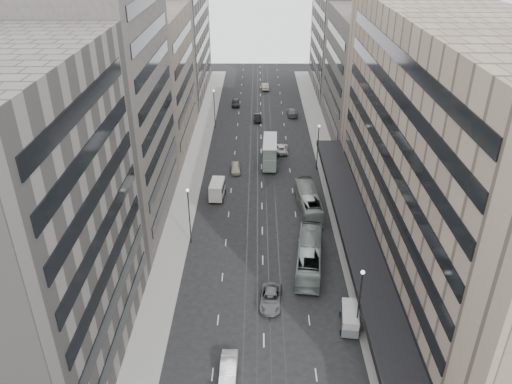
{
  "coord_description": "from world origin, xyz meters",
  "views": [
    {
      "loc": [
        -0.67,
        -44.35,
        38.39
      ],
      "look_at": [
        -0.9,
        16.4,
        5.47
      ],
      "focal_mm": 35.0,
      "sensor_mm": 36.0,
      "label": 1
    }
  ],
  "objects_px": {
    "vw_microbus": "(350,318)",
    "sedan_1": "(228,369)",
    "sedan_2": "(271,298)",
    "panel_van": "(217,189)",
    "bus_near": "(309,255)",
    "double_decker": "(270,152)",
    "bus_far": "(308,201)"
  },
  "relations": [
    {
      "from": "double_decker",
      "to": "panel_van",
      "type": "height_order",
      "value": "double_decker"
    },
    {
      "from": "double_decker",
      "to": "sedan_1",
      "type": "xyz_separation_m",
      "value": [
        -4.94,
        -47.41,
        -1.77
      ]
    },
    {
      "from": "bus_far",
      "to": "double_decker",
      "type": "height_order",
      "value": "double_decker"
    },
    {
      "from": "vw_microbus",
      "to": "sedan_2",
      "type": "relative_size",
      "value": 0.83
    },
    {
      "from": "double_decker",
      "to": "vw_microbus",
      "type": "distance_m",
      "value": 41.64
    },
    {
      "from": "bus_far",
      "to": "vw_microbus",
      "type": "xyz_separation_m",
      "value": [
        2.28,
        -24.57,
        -0.38
      ]
    },
    {
      "from": "double_decker",
      "to": "vw_microbus",
      "type": "height_order",
      "value": "double_decker"
    },
    {
      "from": "bus_near",
      "to": "panel_van",
      "type": "distance_m",
      "value": 21.92
    },
    {
      "from": "bus_near",
      "to": "sedan_2",
      "type": "bearing_deg",
      "value": 61.84
    },
    {
      "from": "double_decker",
      "to": "sedan_2",
      "type": "distance_m",
      "value": 37.25
    },
    {
      "from": "panel_van",
      "to": "sedan_2",
      "type": "height_order",
      "value": "panel_van"
    },
    {
      "from": "bus_far",
      "to": "sedan_1",
      "type": "distance_m",
      "value": 32.77
    },
    {
      "from": "panel_van",
      "to": "sedan_1",
      "type": "distance_m",
      "value": 35.18
    },
    {
      "from": "vw_microbus",
      "to": "bus_far",
      "type": "bearing_deg",
      "value": 102.44
    },
    {
      "from": "panel_van",
      "to": "sedan_1",
      "type": "relative_size",
      "value": 1.03
    },
    {
      "from": "double_decker",
      "to": "sedan_2",
      "type": "bearing_deg",
      "value": -88.89
    },
    {
      "from": "sedan_1",
      "to": "double_decker",
      "type": "bearing_deg",
      "value": 85.48
    },
    {
      "from": "double_decker",
      "to": "sedan_2",
      "type": "relative_size",
      "value": 1.65
    },
    {
      "from": "bus_near",
      "to": "bus_far",
      "type": "xyz_separation_m",
      "value": [
        1.11,
        13.86,
        -0.08
      ]
    },
    {
      "from": "sedan_2",
      "to": "panel_van",
      "type": "bearing_deg",
      "value": 112.01
    },
    {
      "from": "vw_microbus",
      "to": "sedan_1",
      "type": "relative_size",
      "value": 0.97
    },
    {
      "from": "sedan_2",
      "to": "bus_near",
      "type": "bearing_deg",
      "value": 59.0
    },
    {
      "from": "vw_microbus",
      "to": "panel_van",
      "type": "bearing_deg",
      "value": 126.81
    },
    {
      "from": "bus_far",
      "to": "double_decker",
      "type": "distance_m",
      "value": 17.23
    },
    {
      "from": "bus_near",
      "to": "sedan_2",
      "type": "relative_size",
      "value": 2.35
    },
    {
      "from": "bus_far",
      "to": "sedan_2",
      "type": "relative_size",
      "value": 2.25
    },
    {
      "from": "bus_near",
      "to": "double_decker",
      "type": "distance_m",
      "value": 30.51
    },
    {
      "from": "double_decker",
      "to": "vw_microbus",
      "type": "bearing_deg",
      "value": -77.21
    },
    {
      "from": "bus_near",
      "to": "double_decker",
      "type": "height_order",
      "value": "double_decker"
    },
    {
      "from": "vw_microbus",
      "to": "panel_van",
      "type": "xyz_separation_m",
      "value": [
        -16.23,
        28.48,
        0.31
      ]
    },
    {
      "from": "vw_microbus",
      "to": "sedan_1",
      "type": "xyz_separation_m",
      "value": [
        -12.64,
        -6.51,
        -0.51
      ]
    },
    {
      "from": "vw_microbus",
      "to": "sedan_2",
      "type": "xyz_separation_m",
      "value": [
        -8.36,
        3.71,
        -0.53
      ]
    }
  ]
}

